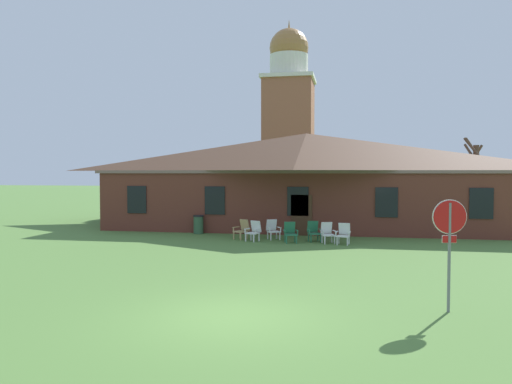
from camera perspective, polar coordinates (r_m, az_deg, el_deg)
The scene contains 13 objects.
ground_plane at distance 11.36m, azimuth -2.74°, elevation -14.33°, with size 200.00×200.00×0.00m, color #517A38.
brick_building at distance 30.20m, azimuth 5.86°, elevation 1.57°, with size 22.99×10.40×5.64m.
dome_tower at distance 49.61m, azimuth 3.84°, elevation 8.27°, with size 5.18×5.18×18.46m.
stop_sign at distance 12.19m, azimuth 21.62°, elevation -4.40°, with size 0.79×0.20×2.63m.
lawn_chair_by_porch at distance 23.85m, azimuth -1.63°, elevation -4.33°, with size 0.83×0.86×0.96m.
lawn_chair_near_door at distance 23.19m, azimuth -0.26°, elevation -4.51°, with size 0.79×0.83×0.96m.
lawn_chair_left_end at distance 23.80m, azimuth 1.97°, elevation -4.34°, with size 0.83×0.86×0.96m.
lawn_chair_middle at distance 22.72m, azimuth 4.01°, elevation -4.66°, with size 0.75×0.80×0.96m.
lawn_chair_right_end at distance 23.21m, azimuth 6.74°, elevation -4.52°, with size 0.76×0.82×0.96m.
lawn_chair_far_side at distance 22.75m, azimuth 8.33°, elevation -4.67°, with size 0.76×0.81×0.96m.
lawn_chair_under_eave at distance 22.48m, azimuth 10.18°, elevation -4.77°, with size 0.71×0.75×0.96m.
bare_tree_beside_building at distance 34.28m, azimuth 24.18°, elevation 1.58°, with size 1.38×1.39×5.48m.
trash_bin at distance 26.13m, azimuth -6.72°, elevation -3.77°, with size 0.56×0.56×0.98m.
Camera 1 is at (2.53, -10.59, 3.25)m, focal length 34.33 mm.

